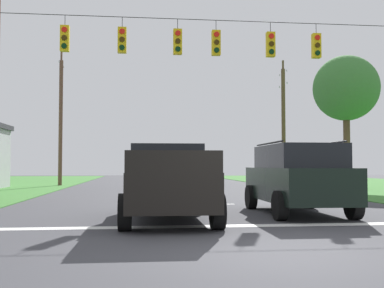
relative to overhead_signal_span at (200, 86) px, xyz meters
The scene contains 12 objects.
ground_plane 10.97m from the overhead_signal_span, 90.49° to the right, with size 120.00×120.00×0.00m, color #3D3D42.
stop_bar_stripe 7.93m from the overhead_signal_span, 90.74° to the right, with size 12.61×0.45×0.01m, color white.
lane_dash_0 4.41m from the overhead_signal_span, 97.84° to the right, with size 0.15×2.50×0.01m, color white.
lane_dash_1 7.65m from the overhead_signal_span, 90.78° to the left, with size 0.15×2.50×0.01m, color white.
lane_dash_2 13.47m from the overhead_signal_span, 90.38° to the left, with size 0.15×2.50×0.01m, color white.
overhead_signal_span is the anchor object (origin of this frame).
pickup_truck 6.46m from the overhead_signal_span, 106.22° to the right, with size 2.31×5.41×1.95m.
suv_black 5.79m from the overhead_signal_span, 61.15° to the right, with size 2.26×4.82×2.05m.
distant_car_crossing_white 17.64m from the overhead_signal_span, 62.33° to the left, with size 2.10×4.34×1.52m.
utility_pole_mid_right 18.08m from the overhead_signal_span, 62.81° to the left, with size 0.29×1.91×9.17m.
utility_pole_mid_left 17.52m from the overhead_signal_span, 116.01° to the left, with size 0.26×1.84×9.40m.
tree_roadside_right 13.12m from the overhead_signal_span, 41.80° to the left, with size 3.80×3.80×7.81m.
Camera 1 is at (-2.15, -7.29, 1.40)m, focal length 43.94 mm.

